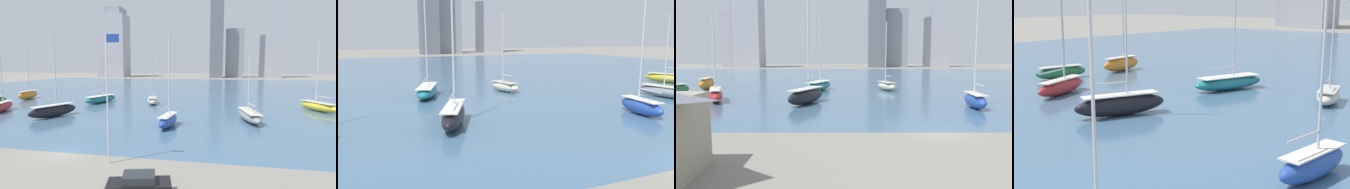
# 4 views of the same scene
# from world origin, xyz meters

# --- Properties ---
(harbor_water) EXTENTS (180.00, 140.00, 0.00)m
(harbor_water) POSITION_xyz_m (0.00, 70.00, 0.00)
(harbor_water) COLOR #476B89
(harbor_water) RESTS_ON ground_plane
(distant_city_skyline) EXTENTS (133.47, 22.58, 59.03)m
(distant_city_skyline) POSITION_xyz_m (-24.76, 168.90, 23.44)
(distant_city_skyline) COLOR #9E9EA8
(distant_city_skyline) RESTS_ON ground_plane
(sailboat_teal) EXTENTS (5.42, 10.08, 13.92)m
(sailboat_teal) POSITION_xyz_m (-11.93, 33.33, 0.92)
(sailboat_teal) COLOR #1E757F
(sailboat_teal) RESTS_ON harbor_water
(sailboat_gray) EXTENTS (3.87, 9.95, 9.65)m
(sailboat_gray) POSITION_xyz_m (19.70, 19.21, 0.87)
(sailboat_gray) COLOR gray
(sailboat_gray) RESTS_ON harbor_water
(sailboat_yellow) EXTENTS (5.85, 9.14, 12.94)m
(sailboat_yellow) POSITION_xyz_m (33.51, 31.08, 0.95)
(sailboat_yellow) COLOR yellow
(sailboat_yellow) RESTS_ON harbor_water
(sailboat_blue) EXTENTS (2.44, 6.76, 12.97)m
(sailboat_blue) POSITION_xyz_m (8.07, 12.77, 1.02)
(sailboat_blue) COLOR #284CA8
(sailboat_blue) RESTS_ON harbor_water
(sailboat_cream) EXTENTS (3.77, 6.76, 12.33)m
(sailboat_cream) POSITION_xyz_m (0.35, 33.59, 0.89)
(sailboat_cream) COLOR beige
(sailboat_cream) RESTS_ON harbor_water
(sailboat_black) EXTENTS (5.00, 8.92, 14.60)m
(sailboat_black) POSITION_xyz_m (-12.34, 16.19, 1.13)
(sailboat_black) COLOR black
(sailboat_black) RESTS_ON harbor_water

